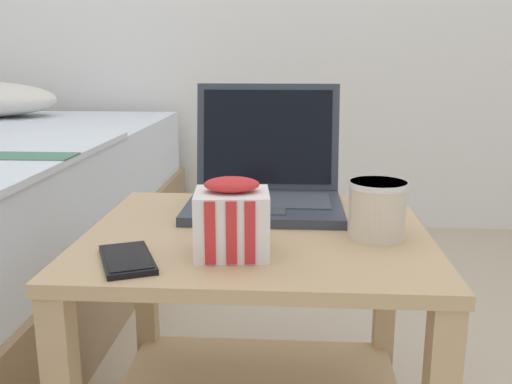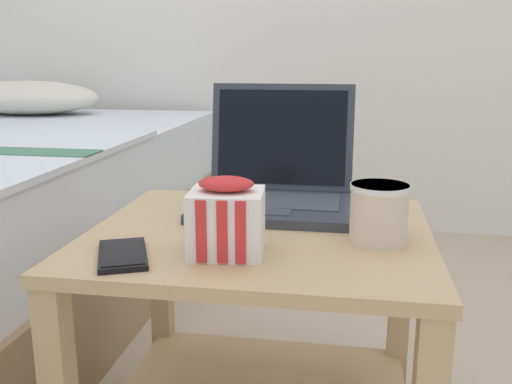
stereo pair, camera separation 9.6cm
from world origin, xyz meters
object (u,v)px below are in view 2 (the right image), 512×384
laptop (276,183)px  cell_phone (123,255)px  snack_bag (227,219)px  mug_front_left (379,210)px

laptop → cell_phone: 0.40m
laptop → snack_bag: 0.30m
laptop → snack_bag: size_ratio=2.49×
laptop → mug_front_left: laptop is taller
mug_front_left → cell_phone: size_ratio=0.91×
laptop → snack_bag: laptop is taller
laptop → cell_phone: size_ratio=2.00×
snack_bag → cell_phone: bearing=-163.4°
mug_front_left → snack_bag: (-0.24, -0.10, 0.00)m
cell_phone → laptop: bearing=60.8°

